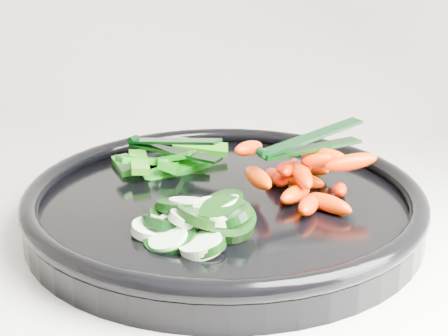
# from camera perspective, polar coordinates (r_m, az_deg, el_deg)

# --- Properties ---
(veggie_tray) EXTENTS (0.48, 0.48, 0.04)m
(veggie_tray) POSITION_cam_1_polar(r_m,az_deg,el_deg) (0.59, 0.00, -3.14)
(veggie_tray) COLOR black
(veggie_tray) RESTS_ON counter
(cucumber_pile) EXTENTS (0.11, 0.11, 0.04)m
(cucumber_pile) POSITION_cam_1_polar(r_m,az_deg,el_deg) (0.52, -2.79, -4.85)
(cucumber_pile) COLOR black
(cucumber_pile) RESTS_ON veggie_tray
(carrot_pile) EXTENTS (0.14, 0.15, 0.05)m
(carrot_pile) POSITION_cam_1_polar(r_m,az_deg,el_deg) (0.60, 7.02, -0.61)
(carrot_pile) COLOR #DF5900
(carrot_pile) RESTS_ON veggie_tray
(pepper_pile) EXTENTS (0.12, 0.11, 0.04)m
(pepper_pile) POSITION_cam_1_polar(r_m,az_deg,el_deg) (0.66, -5.35, 0.58)
(pepper_pile) COLOR #15700A
(pepper_pile) RESTS_ON veggie_tray
(tong_carrot) EXTENTS (0.10, 0.09, 0.02)m
(tong_carrot) POSITION_cam_1_polar(r_m,az_deg,el_deg) (0.59, 7.75, 2.27)
(tong_carrot) COLOR black
(tong_carrot) RESTS_ON carrot_pile
(tong_pepper) EXTENTS (0.11, 0.05, 0.02)m
(tong_pepper) POSITION_cam_1_polar(r_m,az_deg,el_deg) (0.66, -4.84, 2.02)
(tong_pepper) COLOR black
(tong_pepper) RESTS_ON pepper_pile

